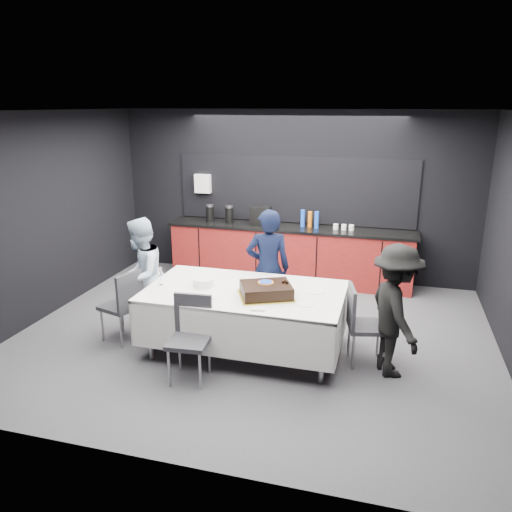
% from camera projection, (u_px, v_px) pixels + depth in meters
% --- Properties ---
extents(ground, '(6.00, 6.00, 0.00)m').
position_uv_depth(ground, '(254.00, 336.00, 6.46)').
color(ground, '#45454A').
rests_on(ground, ground).
extents(room_shell, '(6.04, 5.04, 2.82)m').
position_uv_depth(room_shell, '(254.00, 193.00, 5.92)').
color(room_shell, white).
rests_on(room_shell, ground).
extents(kitchenette, '(4.10, 0.64, 2.05)m').
position_uv_depth(kitchenette, '(289.00, 249.00, 8.35)').
color(kitchenette, maroon).
rests_on(kitchenette, ground).
extents(party_table, '(2.32, 1.32, 0.78)m').
position_uv_depth(party_table, '(245.00, 301.00, 5.91)').
color(party_table, '#99999E').
rests_on(party_table, ground).
extents(cake_assembly, '(0.75, 0.69, 0.18)m').
position_uv_depth(cake_assembly, '(266.00, 290.00, 5.65)').
color(cake_assembly, gold).
rests_on(cake_assembly, party_table).
extents(plate_stack, '(0.25, 0.25, 0.10)m').
position_uv_depth(plate_stack, '(203.00, 282.00, 5.97)').
color(plate_stack, white).
rests_on(plate_stack, party_table).
extents(loose_plate_near, '(0.20, 0.20, 0.01)m').
position_uv_depth(loose_plate_near, '(211.00, 296.00, 5.68)').
color(loose_plate_near, white).
rests_on(loose_plate_near, party_table).
extents(loose_plate_right_a, '(0.22, 0.22, 0.01)m').
position_uv_depth(loose_plate_right_a, '(316.00, 291.00, 5.81)').
color(loose_plate_right_a, white).
rests_on(loose_plate_right_a, party_table).
extents(loose_plate_right_b, '(0.21, 0.21, 0.01)m').
position_uv_depth(loose_plate_right_b, '(305.00, 303.00, 5.46)').
color(loose_plate_right_b, white).
rests_on(loose_plate_right_b, party_table).
extents(loose_plate_far, '(0.18, 0.18, 0.01)m').
position_uv_depth(loose_plate_far, '(260.00, 277.00, 6.29)').
color(loose_plate_far, white).
rests_on(loose_plate_far, party_table).
extents(fork_pile, '(0.17, 0.12, 0.02)m').
position_uv_depth(fork_pile, '(258.00, 309.00, 5.29)').
color(fork_pile, white).
rests_on(fork_pile, party_table).
extents(champagne_flute, '(0.06, 0.06, 0.22)m').
position_uv_depth(champagne_flute, '(160.00, 272.00, 5.98)').
color(champagne_flute, white).
rests_on(champagne_flute, party_table).
extents(chair_left, '(0.52, 0.52, 0.92)m').
position_uv_depth(chair_left, '(124.00, 301.00, 6.17)').
color(chair_left, '#2C2C31').
rests_on(chair_left, ground).
extents(chair_right, '(0.50, 0.50, 0.92)m').
position_uv_depth(chair_right, '(360.00, 320.00, 5.65)').
color(chair_right, '#2C2C31').
rests_on(chair_right, ground).
extents(chair_near, '(0.45, 0.45, 0.92)m').
position_uv_depth(chair_near, '(191.00, 331.00, 5.36)').
color(chair_near, '#2C2C31').
rests_on(chair_near, ground).
extents(person_center, '(0.67, 0.54, 1.60)m').
position_uv_depth(person_center, '(268.00, 269.00, 6.56)').
color(person_center, black).
rests_on(person_center, ground).
extents(person_left, '(0.61, 0.77, 1.51)m').
position_uv_depth(person_left, '(141.00, 276.00, 6.43)').
color(person_left, '#A7BCD2').
rests_on(person_left, ground).
extents(person_right, '(0.87, 1.09, 1.48)m').
position_uv_depth(person_right, '(395.00, 311.00, 5.37)').
color(person_right, black).
rests_on(person_right, ground).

